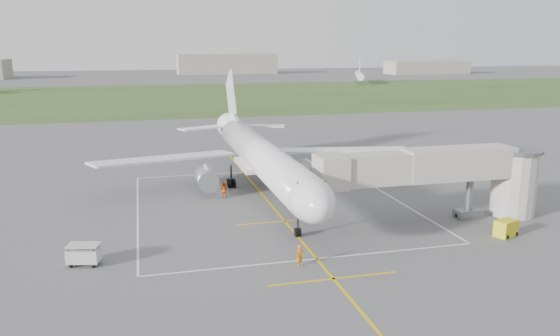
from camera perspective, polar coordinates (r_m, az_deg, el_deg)
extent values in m
plane|color=#505052|center=(63.06, -1.83, -2.83)|extent=(700.00, 700.00, 0.00)
cube|color=#344C21|center=(190.53, -10.47, 7.37)|extent=(700.00, 120.00, 0.02)
cube|color=gold|center=(58.38, -0.75, -4.09)|extent=(0.25, 60.00, 0.01)
cube|color=gold|center=(41.28, 5.62, -11.44)|extent=(10.00, 0.25, 0.01)
cube|color=gold|center=(53.75, 0.51, -5.58)|extent=(10.00, 0.25, 0.01)
cube|color=silver|center=(74.46, -3.84, -0.43)|extent=(28.00, 0.20, 0.01)
cube|color=silver|center=(44.75, 3.85, -9.44)|extent=(28.00, 0.20, 0.01)
cube|color=silver|center=(57.83, -14.64, -4.67)|extent=(0.20, 32.00, 0.01)
cube|color=silver|center=(63.89, 11.34, -2.86)|extent=(0.20, 32.00, 0.01)
cylinder|color=silver|center=(62.01, -1.85, 1.18)|extent=(3.80, 36.00, 3.80)
ellipsoid|color=silver|center=(45.09, 3.14, -3.22)|extent=(3.80, 7.22, 3.80)
cube|color=black|center=(43.99, 3.51, -2.22)|extent=(2.40, 1.60, 0.99)
cone|color=silver|center=(81.78, -5.00, 4.21)|extent=(3.80, 6.00, 3.80)
cube|color=silver|center=(70.72, 5.42, 1.86)|extent=(17.93, 11.24, 1.23)
cube|color=silver|center=(66.70, -11.83, 0.99)|extent=(17.93, 11.24, 1.23)
cube|color=silver|center=(65.20, -2.42, 0.35)|extent=(4.20, 8.00, 0.50)
cube|color=silver|center=(81.96, -5.14, 7.26)|extent=(0.30, 7.89, 8.65)
cube|color=silver|center=(80.14, -4.84, 4.98)|extent=(0.35, 5.00, 1.20)
cube|color=silver|center=(82.25, -2.07, 4.44)|extent=(7.85, 5.03, 0.20)
cube|color=silver|center=(80.89, -7.91, 4.19)|extent=(7.85, 5.03, 0.20)
cylinder|color=gray|center=(66.49, 2.91, -0.34)|extent=(2.30, 4.20, 2.30)
cube|color=silver|center=(66.03, 3.00, 0.28)|extent=(0.25, 2.40, 1.20)
cylinder|color=gray|center=(63.99, -7.76, -0.95)|extent=(2.30, 4.20, 2.30)
cube|color=silver|center=(63.51, -7.74, -0.32)|extent=(0.25, 2.40, 1.20)
cylinder|color=black|center=(49.23, 1.87, -5.73)|extent=(0.18, 0.18, 2.60)
cylinder|color=black|center=(49.49, 1.74, -6.73)|extent=(0.28, 0.80, 0.80)
cylinder|color=black|center=(49.55, 1.99, -6.71)|extent=(0.28, 0.80, 0.80)
cylinder|color=black|center=(67.60, -0.27, -0.54)|extent=(0.22, 0.22, 2.80)
cylinder|color=black|center=(67.42, -0.43, -1.38)|extent=(0.32, 0.96, 0.96)
cylinder|color=black|center=(67.56, 0.04, -1.35)|extent=(0.32, 0.96, 0.96)
cylinder|color=black|center=(68.08, -0.57, -1.24)|extent=(0.32, 0.96, 0.96)
cylinder|color=black|center=(68.21, -0.11, -1.21)|extent=(0.32, 0.96, 0.96)
cylinder|color=black|center=(66.46, -5.12, -0.82)|extent=(0.22, 0.22, 2.80)
cylinder|color=black|center=(66.31, -5.30, -1.68)|extent=(0.32, 0.96, 0.96)
cylinder|color=black|center=(66.39, -4.82, -1.65)|extent=(0.32, 0.96, 0.96)
cylinder|color=black|center=(66.98, -5.39, -1.53)|extent=(0.32, 0.96, 0.96)
cylinder|color=black|center=(67.06, -4.92, -1.50)|extent=(0.32, 0.96, 0.96)
cube|color=gray|center=(51.61, 9.88, -0.10)|extent=(11.09, 2.90, 2.80)
cube|color=gray|center=(55.69, 18.09, 0.50)|extent=(11.09, 3.10, 3.00)
cube|color=gray|center=(50.01, 5.33, -0.37)|extent=(2.60, 3.40, 3.00)
cylinder|color=slate|center=(57.34, 19.15, -2.94)|extent=(0.70, 0.70, 4.20)
cube|color=slate|center=(57.79, 19.03, -4.52)|extent=(2.60, 1.40, 0.90)
cylinder|color=gray|center=(59.95, 23.22, -1.53)|extent=(4.40, 4.40, 6.40)
cylinder|color=slate|center=(59.27, 23.51, 1.66)|extent=(5.00, 5.00, 0.30)
cylinder|color=black|center=(57.28, 18.18, -4.71)|extent=(0.70, 0.30, 0.70)
cylinder|color=black|center=(58.36, 19.85, -4.52)|extent=(0.70, 0.30, 0.70)
cube|color=gold|center=(53.53, 22.54, -5.82)|extent=(2.32, 1.91, 1.50)
cylinder|color=black|center=(52.85, 22.58, -6.66)|extent=(0.34, 0.48, 0.44)
cylinder|color=black|center=(53.99, 23.39, -6.34)|extent=(0.34, 0.48, 0.44)
cube|color=#BABABA|center=(45.85, -19.79, -8.54)|extent=(2.72, 2.03, 1.07)
cube|color=#BABABA|center=(45.56, -19.87, -7.57)|extent=(2.72, 2.03, 0.08)
cylinder|color=black|center=(45.61, -21.22, -8.51)|extent=(0.08, 0.08, 1.27)
cylinder|color=black|center=(44.94, -18.89, -8.64)|extent=(0.08, 0.08, 1.27)
cylinder|color=black|center=(46.63, -20.71, -8.00)|extent=(0.08, 0.08, 1.27)
cylinder|color=black|center=(45.97, -18.42, -8.12)|extent=(0.08, 0.08, 1.27)
cylinder|color=black|center=(45.91, -21.00, -9.46)|extent=(0.27, 0.42, 0.39)
cylinder|color=black|center=(45.32, -18.91, -9.59)|extent=(0.27, 0.42, 0.39)
cylinder|color=black|center=(46.84, -20.53, -8.98)|extent=(0.27, 0.42, 0.39)
cylinder|color=black|center=(46.25, -18.48, -9.10)|extent=(0.27, 0.42, 0.39)
imported|color=orange|center=(43.05, 2.08, -9.12)|extent=(0.74, 0.67, 1.71)
imported|color=#D64806|center=(62.03, -5.88, -2.28)|extent=(1.09, 0.99, 1.83)
cube|color=gray|center=(343.64, -5.59, 10.77)|extent=(60.00, 20.00, 12.00)
cube|color=gray|center=(354.74, 15.07, 10.14)|extent=(50.00, 18.00, 8.00)
cylinder|color=silver|center=(260.20, 8.29, 9.57)|extent=(14.25, 31.08, 3.20)
cube|color=silver|center=(260.01, 8.33, 10.56)|extent=(1.69, 3.85, 5.50)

